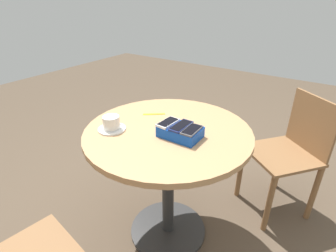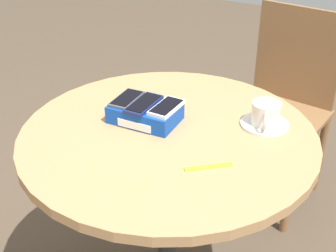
{
  "view_description": "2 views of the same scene",
  "coord_description": "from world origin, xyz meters",
  "px_view_note": "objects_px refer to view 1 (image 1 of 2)",
  "views": [
    {
      "loc": [
        -0.68,
        1.0,
        1.38
      ],
      "look_at": [
        0.0,
        0.0,
        0.76
      ],
      "focal_mm": 28.0,
      "sensor_mm": 36.0,
      "label": 1
    },
    {
      "loc": [
        0.53,
        -1.05,
        1.45
      ],
      "look_at": [
        0.0,
        0.0,
        0.76
      ],
      "focal_mm": 50.0,
      "sensor_mm": 36.0,
      "label": 2
    }
  ],
  "objects_px": {
    "saucer": "(112,129)",
    "coffee_cup": "(112,122)",
    "phone_white": "(168,123)",
    "round_table": "(168,155)",
    "phone_gray": "(192,130)",
    "lanyard_strap": "(154,114)",
    "phone_navy": "(181,126)",
    "phone_box": "(180,132)",
    "chair_near_window": "(289,154)"
  },
  "relations": [
    {
      "from": "coffee_cup",
      "to": "phone_white",
      "type": "bearing_deg",
      "value": -153.89
    },
    {
      "from": "round_table",
      "to": "phone_white",
      "type": "relative_size",
      "value": 6.88
    },
    {
      "from": "phone_gray",
      "to": "phone_white",
      "type": "distance_m",
      "value": 0.14
    },
    {
      "from": "phone_box",
      "to": "phone_white",
      "type": "height_order",
      "value": "phone_white"
    },
    {
      "from": "round_table",
      "to": "phone_white",
      "type": "distance_m",
      "value": 0.22
    },
    {
      "from": "round_table",
      "to": "coffee_cup",
      "type": "relative_size",
      "value": 7.52
    },
    {
      "from": "coffee_cup",
      "to": "lanyard_strap",
      "type": "height_order",
      "value": "coffee_cup"
    },
    {
      "from": "round_table",
      "to": "phone_box",
      "type": "distance_m",
      "value": 0.21
    },
    {
      "from": "phone_box",
      "to": "lanyard_strap",
      "type": "distance_m",
      "value": 0.3
    },
    {
      "from": "coffee_cup",
      "to": "phone_navy",
      "type": "bearing_deg",
      "value": -157.66
    },
    {
      "from": "lanyard_strap",
      "to": "chair_near_window",
      "type": "relative_size",
      "value": 0.16
    },
    {
      "from": "phone_white",
      "to": "coffee_cup",
      "type": "distance_m",
      "value": 0.29
    },
    {
      "from": "round_table",
      "to": "phone_navy",
      "type": "xyz_separation_m",
      "value": [
        -0.09,
        0.03,
        0.22
      ]
    },
    {
      "from": "phone_gray",
      "to": "phone_navy",
      "type": "xyz_separation_m",
      "value": [
        0.06,
        -0.01,
        0.0
      ]
    },
    {
      "from": "round_table",
      "to": "phone_gray",
      "type": "xyz_separation_m",
      "value": [
        -0.16,
        0.03,
        0.22
      ]
    },
    {
      "from": "saucer",
      "to": "coffee_cup",
      "type": "xyz_separation_m",
      "value": [
        0.0,
        -0.0,
        0.04
      ]
    },
    {
      "from": "coffee_cup",
      "to": "phone_box",
      "type": "bearing_deg",
      "value": -158.02
    },
    {
      "from": "saucer",
      "to": "coffee_cup",
      "type": "bearing_deg",
      "value": -74.99
    },
    {
      "from": "round_table",
      "to": "coffee_cup",
      "type": "xyz_separation_m",
      "value": [
        0.24,
        0.16,
        0.2
      ]
    },
    {
      "from": "phone_white",
      "to": "phone_gray",
      "type": "bearing_deg",
      "value": -178.96
    },
    {
      "from": "round_table",
      "to": "phone_navy",
      "type": "height_order",
      "value": "phone_navy"
    },
    {
      "from": "phone_white",
      "to": "round_table",
      "type": "bearing_deg",
      "value": -56.57
    },
    {
      "from": "phone_gray",
      "to": "coffee_cup",
      "type": "bearing_deg",
      "value": 18.28
    },
    {
      "from": "phone_box",
      "to": "chair_near_window",
      "type": "height_order",
      "value": "chair_near_window"
    },
    {
      "from": "phone_white",
      "to": "coffee_cup",
      "type": "relative_size",
      "value": 1.09
    },
    {
      "from": "chair_near_window",
      "to": "phone_box",
      "type": "bearing_deg",
      "value": 57.3
    },
    {
      "from": "coffee_cup",
      "to": "lanyard_strap",
      "type": "relative_size",
      "value": 0.91
    },
    {
      "from": "saucer",
      "to": "chair_near_window",
      "type": "xyz_separation_m",
      "value": [
        -0.77,
        -0.81,
        -0.31
      ]
    },
    {
      "from": "coffee_cup",
      "to": "lanyard_strap",
      "type": "xyz_separation_m",
      "value": [
        -0.07,
        -0.28,
        -0.04
      ]
    },
    {
      "from": "phone_box",
      "to": "chair_near_window",
      "type": "bearing_deg",
      "value": -122.7
    },
    {
      "from": "round_table",
      "to": "saucer",
      "type": "xyz_separation_m",
      "value": [
        0.24,
        0.17,
        0.16
      ]
    },
    {
      "from": "saucer",
      "to": "coffee_cup",
      "type": "relative_size",
      "value": 1.24
    },
    {
      "from": "phone_gray",
      "to": "lanyard_strap",
      "type": "bearing_deg",
      "value": -23.29
    },
    {
      "from": "saucer",
      "to": "phone_box",
      "type": "bearing_deg",
      "value": -157.64
    },
    {
      "from": "round_table",
      "to": "phone_gray",
      "type": "height_order",
      "value": "phone_gray"
    },
    {
      "from": "saucer",
      "to": "chair_near_window",
      "type": "relative_size",
      "value": 0.18
    },
    {
      "from": "round_table",
      "to": "phone_gray",
      "type": "bearing_deg",
      "value": 168.68
    },
    {
      "from": "phone_gray",
      "to": "chair_near_window",
      "type": "relative_size",
      "value": 0.16
    },
    {
      "from": "phone_white",
      "to": "lanyard_strap",
      "type": "xyz_separation_m",
      "value": [
        0.2,
        -0.15,
        -0.06
      ]
    },
    {
      "from": "coffee_cup",
      "to": "chair_near_window",
      "type": "height_order",
      "value": "same"
    },
    {
      "from": "saucer",
      "to": "lanyard_strap",
      "type": "relative_size",
      "value": 1.12
    },
    {
      "from": "phone_box",
      "to": "phone_white",
      "type": "xyz_separation_m",
      "value": [
        0.07,
        0.01,
        0.03
      ]
    },
    {
      "from": "phone_box",
      "to": "saucer",
      "type": "height_order",
      "value": "phone_box"
    },
    {
      "from": "saucer",
      "to": "lanyard_strap",
      "type": "bearing_deg",
      "value": -103.31
    },
    {
      "from": "phone_gray",
      "to": "coffee_cup",
      "type": "relative_size",
      "value": 1.09
    },
    {
      "from": "round_table",
      "to": "saucer",
      "type": "height_order",
      "value": "saucer"
    },
    {
      "from": "phone_navy",
      "to": "lanyard_strap",
      "type": "distance_m",
      "value": 0.31
    },
    {
      "from": "phone_gray",
      "to": "saucer",
      "type": "bearing_deg",
      "value": 18.61
    },
    {
      "from": "phone_white",
      "to": "lanyard_strap",
      "type": "distance_m",
      "value": 0.25
    },
    {
      "from": "lanyard_strap",
      "to": "coffee_cup",
      "type": "bearing_deg",
      "value": 76.45
    }
  ]
}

